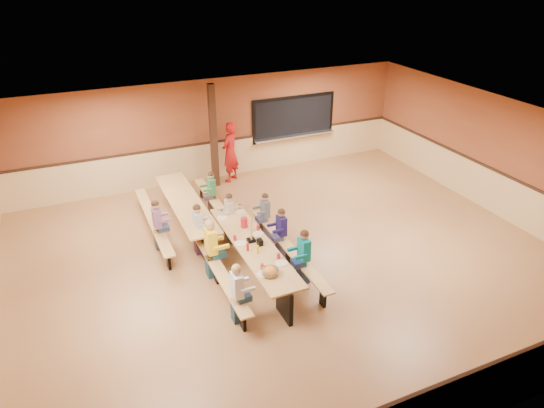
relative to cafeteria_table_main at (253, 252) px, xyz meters
name	(u,v)px	position (x,y,z in m)	size (l,w,h in m)	color
ground	(285,259)	(0.85, 0.20, -0.53)	(12.00, 12.00, 0.00)	#8F5D36
room_envelope	(286,233)	(0.85, 0.20, 0.16)	(12.04, 10.04, 3.02)	brown
kitchen_pass_through	(294,120)	(3.45, 5.16, 0.96)	(2.78, 0.28, 1.38)	black
structural_post	(214,137)	(0.65, 4.60, 0.97)	(0.18, 0.18, 3.00)	black
cafeteria_table_main	(253,252)	(0.00, 0.00, 0.00)	(1.91, 3.70, 0.74)	tan
cafeteria_table_second	(186,209)	(-0.79, 2.45, 0.00)	(1.91, 3.70, 0.74)	tan
seated_child_white_left	(237,294)	(-0.82, -1.29, 0.08)	(0.37, 0.31, 1.22)	silver
seated_adult_yellow	(211,249)	(-0.82, 0.27, 0.14)	(0.43, 0.35, 1.33)	yellow
seated_child_grey_left	(198,229)	(-0.82, 1.25, 0.08)	(0.37, 0.30, 1.22)	#B3B3B3
seated_child_teal_right	(304,257)	(0.83, -0.71, 0.09)	(0.38, 0.31, 1.22)	#0B7E87
seated_child_navy_right	(281,233)	(0.83, 0.38, 0.06)	(0.35, 0.29, 1.18)	#1C1650
seated_child_char_right	(265,216)	(0.83, 1.29, 0.04)	(0.34, 0.27, 1.14)	#565A62
seated_child_purple_sec	(158,225)	(-1.62, 1.82, 0.08)	(0.37, 0.30, 1.21)	#8B598B
seated_child_green_sec	(212,193)	(0.03, 2.96, 0.06)	(0.35, 0.28, 1.16)	#398249
seated_child_tan_sec	(230,217)	(0.03, 1.56, 0.06)	(0.35, 0.29, 1.17)	#B5A78F
standing_woman	(230,152)	(1.17, 4.75, 0.38)	(0.66, 0.44, 1.82)	#B31514
punch_pitcher	(244,223)	(0.08, 0.72, 0.32)	(0.16, 0.16, 0.22)	red
chip_bowl	(270,271)	(-0.12, -1.16, 0.29)	(0.32, 0.32, 0.15)	orange
napkin_dispenser	(260,242)	(0.11, -0.11, 0.28)	(0.10, 0.14, 0.13)	black
condiment_mustard	(257,250)	(-0.05, -0.38, 0.30)	(0.06, 0.06, 0.17)	yellow
condiment_ketchup	(248,247)	(-0.20, -0.21, 0.30)	(0.06, 0.06, 0.17)	#B2140F
table_paddle	(251,236)	(0.00, 0.10, 0.35)	(0.16, 0.16, 0.56)	black
place_settings	(253,241)	(0.00, 0.00, 0.27)	(0.65, 3.30, 0.11)	beige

